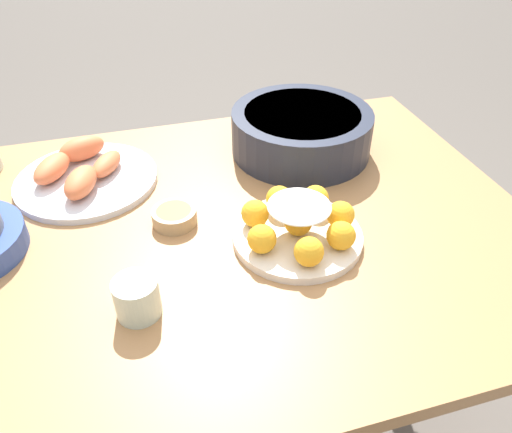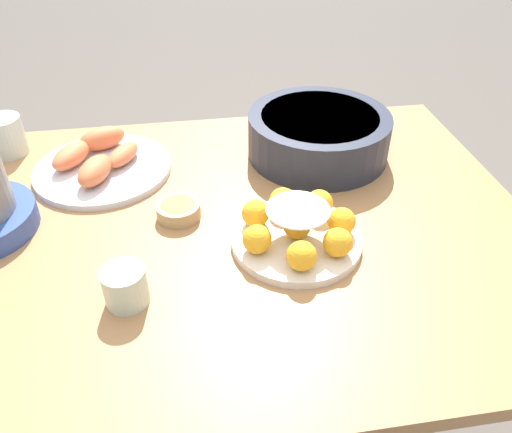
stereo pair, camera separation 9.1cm
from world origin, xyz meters
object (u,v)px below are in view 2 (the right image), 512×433
Objects in this scene: seafood_platter at (100,162)px; cup_far at (5,136)px; cake_plate at (298,229)px; cup_near at (125,286)px; serving_bowl at (318,134)px; sauce_bowl at (178,210)px; dining_table at (220,264)px.

cup_far is (-0.22, 0.11, 0.02)m from seafood_platter.
cake_plate is 3.39× the size of cup_near.
cup_near is at bearing -161.61° from cake_plate.
cup_near is (-0.42, -0.40, -0.02)m from serving_bowl.
cake_plate is 0.32m from cup_near.
serving_bowl is 3.74× the size of sauce_bowl.
serving_bowl is at bearing -0.60° from seafood_platter.
dining_table is 13.80× the size of cup_far.
cup_far is at bearing 170.65° from serving_bowl.
cake_plate is (0.14, -0.08, 0.14)m from dining_table.
cup_near reaches higher than dining_table.
cup_near is 0.60m from cup_far.
cake_plate is 2.78× the size of sauce_bowl.
cup_far is (-0.60, 0.42, 0.01)m from cake_plate.
cake_plate reaches higher than seafood_platter.
seafood_platter and cup_near have the same top height.
sauce_bowl is at bearing 153.50° from dining_table.
cup_far is (-0.46, 0.35, 0.15)m from dining_table.
cake_plate is 2.69× the size of cup_far.
serving_bowl is 1.07× the size of seafood_platter.
cake_plate is at bearing 18.39° from cup_near.
cup_far is (-0.38, 0.31, 0.03)m from sauce_bowl.
dining_table is 0.14m from sauce_bowl.
seafood_platter is 0.42m from cup_near.
dining_table is at bearing -26.50° from sauce_bowl.
seafood_platter is (-0.24, 0.23, 0.12)m from dining_table.
sauce_bowl reaches higher than dining_table.
cake_plate reaches higher than cup_near.
cup_far reaches higher than cake_plate.
seafood_platter reaches higher than sauce_bowl.
cake_plate is 0.24m from sauce_bowl.
sauce_bowl is at bearing 152.10° from cake_plate.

